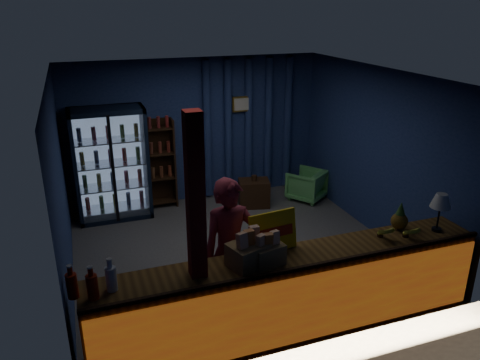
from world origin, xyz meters
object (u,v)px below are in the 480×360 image
object	(u,v)px
pastry_tray	(253,259)
table_lamp	(441,202)
green_chair	(307,185)
shopkeeper	(230,251)

from	to	relation	value
pastry_tray	table_lamp	bearing A→B (deg)	-2.11
green_chair	pastry_tray	distance (m)	4.08
shopkeeper	green_chair	distance (m)	3.80
pastry_tray	table_lamp	xyz separation A→B (m)	(2.28, -0.08, 0.34)
table_lamp	shopkeeper	bearing A→B (deg)	167.95
shopkeeper	table_lamp	world-z (taller)	shopkeeper
green_chair	pastry_tray	size ratio (longest dim) A/B	1.33
green_chair	table_lamp	distance (m)	3.52
shopkeeper	pastry_tray	xyz separation A→B (m)	(0.11, -0.43, 0.12)
pastry_tray	table_lamp	size ratio (longest dim) A/B	1.00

